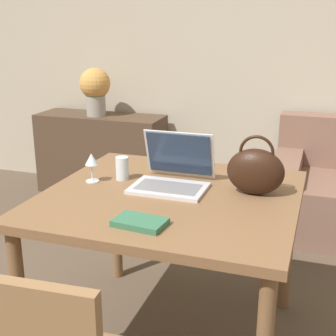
{
  "coord_description": "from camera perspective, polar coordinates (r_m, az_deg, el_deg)",
  "views": [
    {
      "loc": [
        0.76,
        -1.25,
        1.52
      ],
      "look_at": [
        0.12,
        0.62,
        0.9
      ],
      "focal_mm": 50.0,
      "sensor_mm": 36.0,
      "label": 1
    }
  ],
  "objects": [
    {
      "name": "handbag",
      "position": [
        2.11,
        10.62,
        -0.34
      ],
      "size": [
        0.26,
        0.13,
        0.27
      ],
      "color": "black",
      "rests_on": "dining_table"
    },
    {
      "name": "drinking_glass",
      "position": [
        2.29,
        -5.61,
        -0.03
      ],
      "size": [
        0.06,
        0.06,
        0.11
      ],
      "color": "silver",
      "rests_on": "dining_table"
    },
    {
      "name": "flower_vase",
      "position": [
        4.17,
        -8.87,
        9.55
      ],
      "size": [
        0.27,
        0.27,
        0.42
      ],
      "color": "#9E998E",
      "rests_on": "sideboard"
    },
    {
      "name": "sideboard",
      "position": [
        4.31,
        -8.11,
        1.7
      ],
      "size": [
        1.15,
        0.4,
        0.72
      ],
      "color": "#4C3828",
      "rests_on": "ground_plane"
    },
    {
      "name": "dining_table",
      "position": [
        2.14,
        0.31,
        -5.39
      ],
      "size": [
        1.13,
        1.07,
        0.78
      ],
      "color": "brown",
      "rests_on": "ground_plane"
    },
    {
      "name": "book",
      "position": [
        1.79,
        -3.42,
        -6.62
      ],
      "size": [
        0.21,
        0.14,
        0.02
      ],
      "rotation": [
        0.0,
        0.0,
        -0.1
      ],
      "color": "#336B4C",
      "rests_on": "dining_table"
    },
    {
      "name": "laptop",
      "position": [
        2.2,
        0.7,
        -0.45
      ],
      "size": [
        0.34,
        0.32,
        0.25
      ],
      "color": "silver",
      "rests_on": "dining_table"
    },
    {
      "name": "wine_glass",
      "position": [
        2.26,
        -9.3,
        0.79
      ],
      "size": [
        0.06,
        0.06,
        0.14
      ],
      "color": "silver",
      "rests_on": "dining_table"
    },
    {
      "name": "wall_back",
      "position": [
        4.05,
        8.37,
        14.89
      ],
      "size": [
        10.0,
        0.06,
        2.7
      ],
      "color": "#BCB29E",
      "rests_on": "ground_plane"
    }
  ]
}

